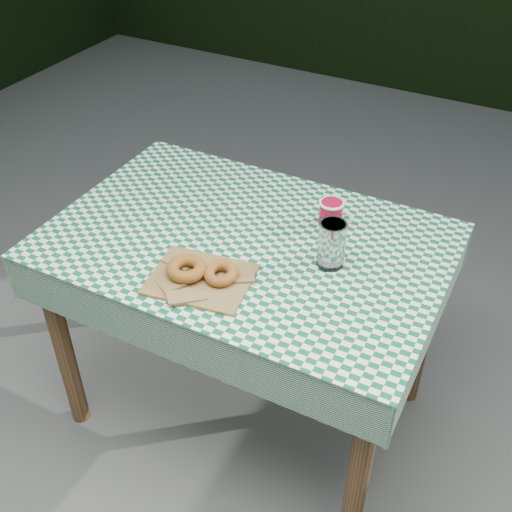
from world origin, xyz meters
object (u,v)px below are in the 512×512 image
at_px(coffee_mug, 331,213).
at_px(paper_bag, 201,278).
at_px(table, 247,332).
at_px(drinking_glass, 332,244).

bearing_deg(coffee_mug, paper_bag, -116.60).
relative_size(table, paper_bag, 4.25).
height_order(paper_bag, coffee_mug, coffee_mug).
distance_m(paper_bag, drinking_glass, 0.37).
bearing_deg(drinking_glass, coffee_mug, 112.42).
relative_size(coffee_mug, drinking_glass, 1.03).
xyz_separation_m(coffee_mug, drinking_glass, (0.07, -0.18, 0.03)).
distance_m(coffee_mug, drinking_glass, 0.20).
distance_m(table, paper_bag, 0.45).
bearing_deg(drinking_glass, table, -178.10).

